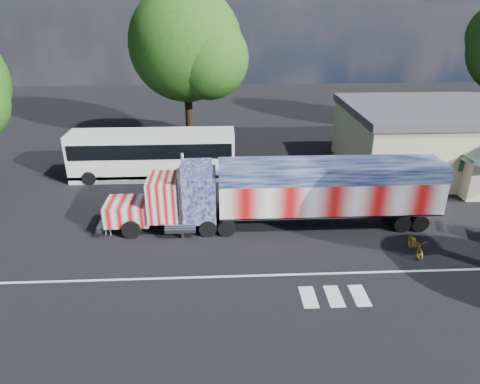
{
  "coord_description": "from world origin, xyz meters",
  "views": [
    {
      "loc": [
        -1.17,
        -20.67,
        12.57
      ],
      "look_at": [
        0.0,
        3.0,
        1.9
      ],
      "focal_mm": 32.0,
      "sensor_mm": 36.0,
      "label": 1
    }
  ],
  "objects_px": {
    "woman": "(107,223)",
    "tree_n_mid": "(188,45)",
    "bicycle": "(416,245)",
    "coach_bus": "(153,154)",
    "semi_truck": "(288,192)"
  },
  "relations": [
    {
      "from": "coach_bus",
      "to": "bicycle",
      "type": "distance_m",
      "value": 19.55
    },
    {
      "from": "semi_truck",
      "to": "tree_n_mid",
      "type": "relative_size",
      "value": 1.45
    },
    {
      "from": "bicycle",
      "to": "woman",
      "type": "bearing_deg",
      "value": 172.48
    },
    {
      "from": "semi_truck",
      "to": "bicycle",
      "type": "height_order",
      "value": "semi_truck"
    },
    {
      "from": "woman",
      "to": "semi_truck",
      "type": "bearing_deg",
      "value": 7.64
    },
    {
      "from": "coach_bus",
      "to": "woman",
      "type": "bearing_deg",
      "value": -99.76
    },
    {
      "from": "coach_bus",
      "to": "tree_n_mid",
      "type": "height_order",
      "value": "tree_n_mid"
    },
    {
      "from": "woman",
      "to": "bicycle",
      "type": "bearing_deg",
      "value": -5.58
    },
    {
      "from": "coach_bus",
      "to": "woman",
      "type": "xyz_separation_m",
      "value": [
        -1.53,
        -8.91,
        -1.06
      ]
    },
    {
      "from": "woman",
      "to": "bicycle",
      "type": "height_order",
      "value": "woman"
    },
    {
      "from": "semi_truck",
      "to": "tree_n_mid",
      "type": "xyz_separation_m",
      "value": [
        -6.59,
        16.39,
        6.77
      ]
    },
    {
      "from": "woman",
      "to": "bicycle",
      "type": "distance_m",
      "value": 17.33
    },
    {
      "from": "woman",
      "to": "tree_n_mid",
      "type": "distance_m",
      "value": 19.36
    },
    {
      "from": "coach_bus",
      "to": "bicycle",
      "type": "bearing_deg",
      "value": -37.07
    },
    {
      "from": "coach_bus",
      "to": "woman",
      "type": "height_order",
      "value": "coach_bus"
    }
  ]
}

